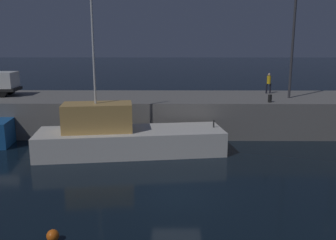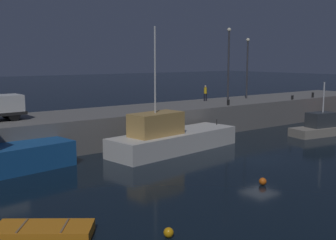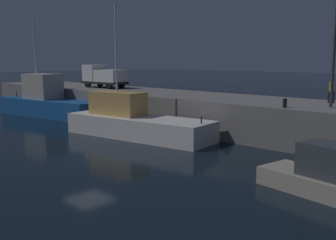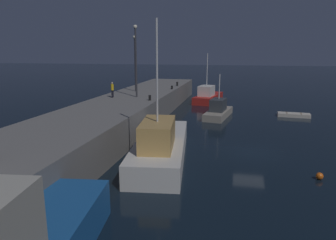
{
  "view_description": "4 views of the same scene",
  "coord_description": "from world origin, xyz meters",
  "px_view_note": "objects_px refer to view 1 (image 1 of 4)",
  "views": [
    {
      "loc": [
        -0.28,
        -16.17,
        7.22
      ],
      "look_at": [
        -0.49,
        8.71,
        1.81
      ],
      "focal_mm": 38.41,
      "sensor_mm": 36.0,
      "label": 1
    },
    {
      "loc": [
        -24.35,
        -20.56,
        7.69
      ],
      "look_at": [
        -2.41,
        8.32,
        2.36
      ],
      "focal_mm": 45.29,
      "sensor_mm": 36.0,
      "label": 2
    },
    {
      "loc": [
        19.21,
        -13.44,
        5.94
      ],
      "look_at": [
        -0.73,
        7.71,
        1.45
      ],
      "focal_mm": 42.23,
      "sensor_mm": 36.0,
      "label": 3
    },
    {
      "loc": [
        -24.79,
        1.23,
        8.06
      ],
      "look_at": [
        2.08,
        7.34,
        1.87
      ],
      "focal_mm": 32.92,
      "sensor_mm": 36.0,
      "label": 4
    }
  ],
  "objects_px": {
    "bollard_east": "(270,98)",
    "fishing_boat_blue": "(125,136)",
    "lamp_post_west": "(293,38)",
    "dockworker": "(269,82)",
    "mooring_buoy_near": "(53,236)"
  },
  "relations": [
    {
      "from": "mooring_buoy_near",
      "to": "fishing_boat_blue",
      "type": "bearing_deg",
      "value": 83.17
    },
    {
      "from": "dockworker",
      "to": "bollard_east",
      "type": "xyz_separation_m",
      "value": [
        -1.15,
        -4.82,
        -0.72
      ]
    },
    {
      "from": "fishing_boat_blue",
      "to": "bollard_east",
      "type": "distance_m",
      "value": 11.33
    },
    {
      "from": "lamp_post_west",
      "to": "dockworker",
      "type": "height_order",
      "value": "lamp_post_west"
    },
    {
      "from": "fishing_boat_blue",
      "to": "dockworker",
      "type": "bearing_deg",
      "value": 36.64
    },
    {
      "from": "fishing_boat_blue",
      "to": "dockworker",
      "type": "xyz_separation_m",
      "value": [
        11.63,
        8.65,
        2.67
      ]
    },
    {
      "from": "fishing_boat_blue",
      "to": "lamp_post_west",
      "type": "bearing_deg",
      "value": 25.58
    },
    {
      "from": "fishing_boat_blue",
      "to": "dockworker",
      "type": "distance_m",
      "value": 14.74
    },
    {
      "from": "fishing_boat_blue",
      "to": "mooring_buoy_near",
      "type": "relative_size",
      "value": 27.13
    },
    {
      "from": "mooring_buoy_near",
      "to": "dockworker",
      "type": "xyz_separation_m",
      "value": [
        12.94,
        19.51,
        3.58
      ]
    },
    {
      "from": "bollard_east",
      "to": "fishing_boat_blue",
      "type": "bearing_deg",
      "value": -159.9
    },
    {
      "from": "fishing_boat_blue",
      "to": "mooring_buoy_near",
      "type": "xyz_separation_m",
      "value": [
        -1.3,
        -10.85,
        -0.91
      ]
    },
    {
      "from": "fishing_boat_blue",
      "to": "lamp_post_west",
      "type": "xyz_separation_m",
      "value": [
        12.63,
        6.04,
        6.4
      ]
    },
    {
      "from": "lamp_post_west",
      "to": "fishing_boat_blue",
      "type": "bearing_deg",
      "value": -154.42
    },
    {
      "from": "mooring_buoy_near",
      "to": "bollard_east",
      "type": "xyz_separation_m",
      "value": [
        11.78,
        14.69,
        2.86
      ]
    }
  ]
}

